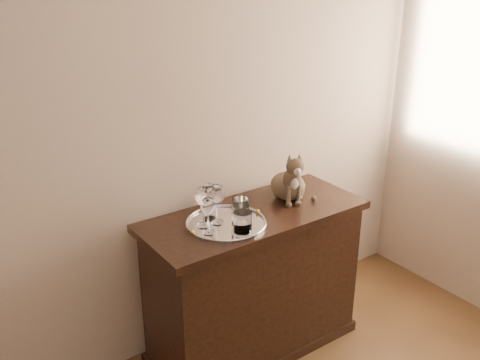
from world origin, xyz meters
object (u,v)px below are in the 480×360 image
object	(u,v)px
wine_glass_b	(209,201)
wine_glass_d	(217,204)
sideboard	(254,283)
wine_glass_a	(203,206)
tray	(226,224)
tumbler_a	(240,215)
tumbler_b	(243,222)
cat	(288,173)
tumbler_c	(240,208)
wine_glass_c	(208,215)

from	to	relation	value
wine_glass_b	wine_glass_d	bearing A→B (deg)	-81.72
sideboard	wine_glass_a	distance (m)	0.62
tray	tumbler_a	world-z (taller)	tumbler_a
tray	tumbler_b	bearing A→B (deg)	-82.03
sideboard	cat	distance (m)	0.63
sideboard	wine_glass_a	bearing A→B (deg)	178.03
tumbler_c	cat	distance (m)	0.37
wine_glass_d	tumbler_a	bearing A→B (deg)	-40.99
tumbler_a	cat	size ratio (longest dim) A/B	0.34
wine_glass_d	tumbler_b	distance (m)	0.16
cat	tumbler_c	bearing A→B (deg)	-149.01
wine_glass_a	tumbler_b	distance (m)	0.21
wine_glass_d	tumbler_b	size ratio (longest dim) A/B	2.06
wine_glass_b	tumbler_c	xyz separation A→B (m)	(0.14, -0.07, -0.05)
sideboard	wine_glass_a	size ratio (longest dim) A/B	5.75
wine_glass_a	wine_glass_b	bearing A→B (deg)	36.23
tray	wine_glass_c	world-z (taller)	wine_glass_c
tumbler_b	wine_glass_c	bearing A→B (deg)	150.25
sideboard	cat	bearing A→B (deg)	10.29
wine_glass_b	cat	world-z (taller)	cat
tumbler_b	tumbler_c	xyz separation A→B (m)	(0.08, 0.14, -0.00)
tray	wine_glass_c	size ratio (longest dim) A/B	2.14
tray	cat	distance (m)	0.48
wine_glass_b	wine_glass_d	size ratio (longest dim) A/B	0.93
wine_glass_b	wine_glass_d	xyz separation A→B (m)	(0.01, -0.06, 0.01)
wine_glass_b	tumbler_a	xyz separation A→B (m)	(0.09, -0.13, -0.05)
wine_glass_c	tumbler_b	world-z (taller)	wine_glass_c
tray	wine_glass_b	bearing A→B (deg)	114.85
tray	tumbler_c	xyz separation A→B (m)	(0.10, 0.02, 0.05)
wine_glass_b	tumbler_c	bearing A→B (deg)	-25.69
tray	tumbler_a	distance (m)	0.09
wine_glass_c	tray	bearing A→B (deg)	15.86
tray	tumbler_a	size ratio (longest dim) A/B	4.05
wine_glass_d	tumbler_a	size ratio (longest dim) A/B	2.10
wine_glass_d	tumbler_b	world-z (taller)	wine_glass_d
tray	wine_glass_d	bearing A→B (deg)	137.51
tray	wine_glass_a	xyz separation A→B (m)	(-0.11, 0.04, 0.11)
wine_glass_b	wine_glass_c	xyz separation A→B (m)	(-0.08, -0.12, -0.00)
wine_glass_d	cat	bearing A→B (deg)	5.58
sideboard	wine_glass_b	size ratio (longest dim) A/B	6.18
wine_glass_b	tumbler_b	xyz separation A→B (m)	(0.06, -0.20, -0.05)
sideboard	wine_glass_d	xyz separation A→B (m)	(-0.23, -0.00, 0.54)
wine_glass_c	tumbler_b	bearing A→B (deg)	-29.75
tray	wine_glass_d	xyz separation A→B (m)	(-0.03, 0.03, 0.11)
tray	wine_glass_c	bearing A→B (deg)	-164.14
tumbler_a	cat	world-z (taller)	cat
cat	wine_glass_a	bearing A→B (deg)	-154.12
tumbler_a	tumbler_c	world-z (taller)	tumbler_a
wine_glass_b	tumbler_b	distance (m)	0.22
tumbler_c	wine_glass_c	bearing A→B (deg)	-165.67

